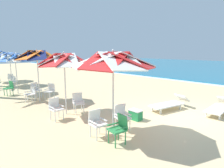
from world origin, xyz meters
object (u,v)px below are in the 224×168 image
plastic_chair_5 (36,89)px  plastic_chair_6 (50,90)px  plastic_chair_8 (9,87)px  sun_lounger_0 (219,107)px  beach_umbrella_2 (37,56)px  plastic_chair_7 (31,93)px  plastic_chair_2 (119,127)px  beach_umbrella_1 (64,60)px  plastic_chair_10 (11,78)px  plastic_chair_0 (122,115)px  beach_umbrella_0 (113,61)px  plastic_chair_3 (56,107)px  cooler_box (135,115)px  plastic_chair_9 (13,81)px  sun_lounger_1 (170,103)px  beach_umbrella_4 (10,56)px  plastic_chair_1 (97,122)px  beach_umbrella_3 (15,58)px  plastic_chair_4 (78,102)px

plastic_chair_5 → plastic_chair_6: size_ratio=1.00×
plastic_chair_8 → sun_lounger_0: size_ratio=0.40×
beach_umbrella_2 → plastic_chair_7: (-0.15, -0.38, -1.94)m
plastic_chair_2 → beach_umbrella_2: beach_umbrella_2 is taller
beach_umbrella_1 → plastic_chair_6: 3.50m
plastic_chair_2 → plastic_chair_10: size_ratio=1.00×
plastic_chair_0 → sun_lounger_0: bearing=67.4°
beach_umbrella_0 → plastic_chair_10: size_ratio=3.16×
plastic_chair_0 → plastic_chair_2: bearing=-51.4°
plastic_chair_3 → beach_umbrella_2: size_ratio=0.31×
plastic_chair_6 → cooler_box: 5.48m
plastic_chair_9 → plastic_chair_10: 1.68m
plastic_chair_8 → sun_lounger_1: bearing=28.6°
plastic_chair_6 → beach_umbrella_4: bearing=-177.1°
plastic_chair_3 → sun_lounger_0: plastic_chair_3 is taller
plastic_chair_1 → plastic_chair_6: bearing=168.4°
plastic_chair_2 → plastic_chair_9: 11.30m
sun_lounger_1 → plastic_chair_6: bearing=-151.4°
plastic_chair_0 → beach_umbrella_3: (-8.36, -0.72, 1.74)m
plastic_chair_9 → sun_lounger_1: plastic_chair_9 is taller
plastic_chair_2 → plastic_chair_8: size_ratio=1.00×
beach_umbrella_0 → plastic_chair_6: size_ratio=3.16×
plastic_chair_3 → plastic_chair_9: bearing=174.0°
beach_umbrella_1 → plastic_chair_5: beach_umbrella_1 is taller
plastic_chair_3 → plastic_chair_6: bearing=157.5°
beach_umbrella_0 → plastic_chair_4: bearing=169.4°
beach_umbrella_2 → sun_lounger_1: 7.03m
cooler_box → beach_umbrella_3: bearing=-167.6°
plastic_chair_4 → plastic_chair_7: (-3.13, -0.83, 0.00)m
beach_umbrella_1 → sun_lounger_1: bearing=54.1°
beach_umbrella_1 → cooler_box: size_ratio=5.33×
beach_umbrella_0 → beach_umbrella_3: 8.54m
plastic_chair_0 → plastic_chair_8: 8.29m
plastic_chair_0 → plastic_chair_3: same height
plastic_chair_1 → beach_umbrella_1: beach_umbrella_1 is taller
beach_umbrella_2 → cooler_box: (5.26, 1.59, -2.23)m
plastic_chair_1 → plastic_chair_3: 2.30m
sun_lounger_0 → beach_umbrella_4: bearing=-161.6°
plastic_chair_8 → plastic_chair_7: bearing=7.6°
plastic_chair_3 → plastic_chair_9: 8.26m
plastic_chair_5 → plastic_chair_7: 1.00m
plastic_chair_3 → plastic_chair_6: same height
plastic_chair_2 → cooler_box: size_ratio=1.73×
plastic_chair_1 → plastic_chair_4: bearing=159.2°
beach_umbrella_4 → cooler_box: beach_umbrella_4 is taller
plastic_chair_1 → sun_lounger_1: size_ratio=0.39×
plastic_chair_1 → plastic_chair_10: (-12.13, 1.04, 0.00)m
beach_umbrella_0 → plastic_chair_4: beach_umbrella_0 is taller
beach_umbrella_2 → plastic_chair_6: 2.06m
plastic_chair_7 → beach_umbrella_3: beach_umbrella_3 is taller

